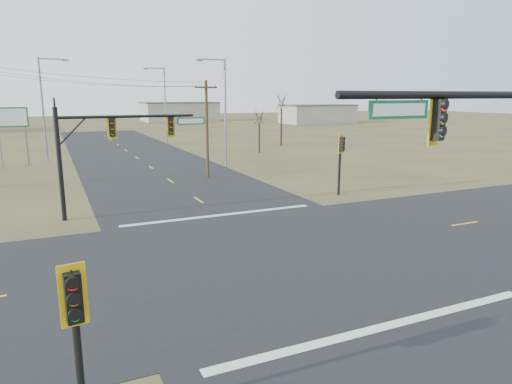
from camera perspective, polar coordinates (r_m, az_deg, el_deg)
ground at (r=21.25m, az=2.58°, el=-7.71°), size 320.00×320.00×0.00m
road_ew at (r=21.24m, az=2.58°, el=-7.69°), size 160.00×14.00×0.02m
road_ns at (r=21.24m, az=2.58°, el=-7.68°), size 14.00×160.00×0.02m
stop_bar_near at (r=15.49m, az=15.72°, el=-15.90°), size 12.00×0.40×0.01m
stop_bar_far at (r=27.83m, az=-4.43°, el=-2.89°), size 12.00×0.40×0.01m
mast_arm_far at (r=28.39m, az=-17.22°, el=6.57°), size 8.83×0.51×6.53m
pedestal_signal_ne at (r=33.39m, az=10.60°, el=5.05°), size 0.66×0.57×4.44m
pedestal_signal_sw at (r=10.25m, az=-21.73°, el=-13.62°), size 0.60×0.51×3.88m
utility_pole_near at (r=39.93m, az=-6.15°, el=7.98°), size 2.05×0.40×8.41m
highway_sign at (r=52.31m, az=-28.24°, el=7.40°), size 3.20×0.23×6.01m
streetlight_a at (r=46.25m, az=-4.14°, el=10.58°), size 3.01×0.42×10.75m
streetlight_b at (r=70.62m, az=-11.48°, el=11.08°), size 3.14×0.43×11.24m
streetlight_c at (r=55.53m, az=-24.90°, el=10.01°), size 3.13×0.43×11.20m
bare_tree_c at (r=57.71m, az=0.42°, el=9.35°), size 2.82×2.82×5.73m
bare_tree_d at (r=66.12m, az=3.21°, el=11.27°), size 3.41×3.41×7.87m
warehouse_mid at (r=132.37m, az=-9.54°, el=9.82°), size 20.00×12.00×5.00m
warehouse_right at (r=121.26m, az=7.70°, el=9.57°), size 18.00×10.00×4.50m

